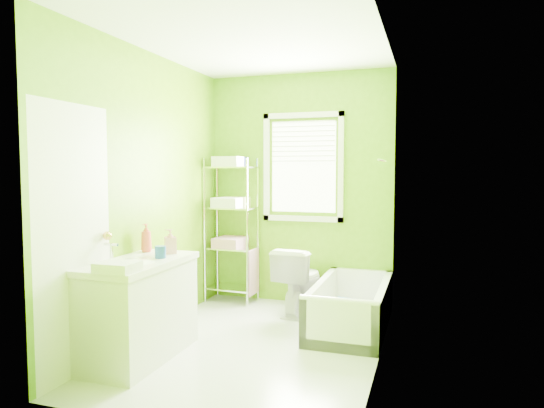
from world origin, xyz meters
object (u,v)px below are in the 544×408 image
(bathtub, at_px, (351,313))
(toilet, at_px, (299,280))
(wire_shelf_unit, at_px, (233,213))
(vanity, at_px, (139,306))

(bathtub, relative_size, toilet, 2.01)
(wire_shelf_unit, bearing_deg, bathtub, -21.32)
(bathtub, relative_size, wire_shelf_unit, 0.86)
(bathtub, bearing_deg, toilet, 151.06)
(bathtub, distance_m, toilet, 0.72)
(toilet, bearing_deg, bathtub, 156.91)
(bathtub, height_order, toilet, toilet)
(bathtub, distance_m, wire_shelf_unit, 1.80)
(toilet, xyz_separation_m, wire_shelf_unit, (-0.86, 0.24, 0.66))
(bathtub, bearing_deg, vanity, -139.90)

